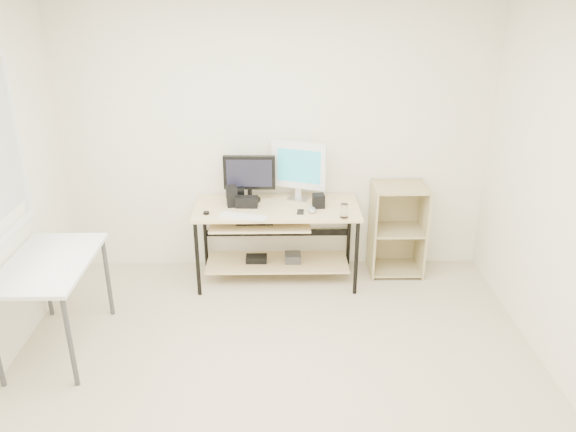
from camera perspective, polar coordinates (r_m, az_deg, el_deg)
The scene contains 16 objects.
room at distance 3.41m, azimuth -3.61°, elevation -0.33°, with size 4.01×4.01×2.62m.
desk at distance 5.21m, azimuth -1.42°, elevation -1.16°, with size 1.50×0.65×0.75m.
side_table at distance 4.53m, azimuth -23.04°, elevation -5.16°, with size 0.60×1.00×0.75m.
shelf_unit at distance 5.50m, azimuth 10.95°, elevation -1.20°, with size 0.50×0.40×0.90m.
black_monitor at distance 5.18m, azimuth -3.94°, elevation 4.15°, with size 0.48×0.20×0.44m.
white_imac at distance 5.17m, azimuth 1.11°, elevation 4.99°, with size 0.50×0.22×0.55m.
keyboard at distance 4.90m, azimuth -4.55°, elevation -0.06°, with size 0.41×0.12×0.01m, color white.
mouse at distance 4.99m, azimuth 2.45°, elevation 0.63°, with size 0.07×0.12×0.04m, color #B5B5BA.
center_speaker at distance 5.10m, azimuth -4.23°, elevation 1.45°, with size 0.20×0.09×0.10m, color black.
speaker_left at distance 5.11m, azimuth -5.75°, elevation 2.06°, with size 0.11×0.11×0.19m.
speaker_right at distance 5.09m, azimuth 3.12°, elevation 1.55°, with size 0.10×0.10×0.12m, color black.
audio_controller at distance 5.16m, azimuth -4.92°, elevation 2.07°, with size 0.08×0.05×0.16m, color black.
volume_puck at distance 5.00m, azimuth -8.31°, elevation 0.32°, with size 0.05×0.05×0.02m, color black.
smartphone at distance 4.99m, azimuth 1.28°, elevation 0.42°, with size 0.06×0.11×0.01m, color black.
coaster at distance 4.89m, azimuth 5.69°, elevation -0.16°, with size 0.08×0.08×0.01m, color #9B7246.
drinking_glass at distance 4.87m, azimuth 5.72°, elevation 0.54°, with size 0.06×0.06×0.12m, color white.
Camera 1 is at (0.03, -3.09, 2.66)m, focal length 35.00 mm.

